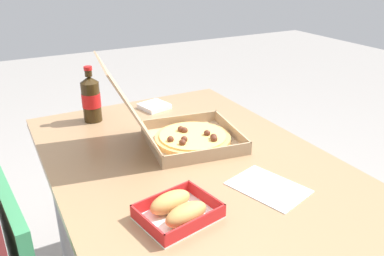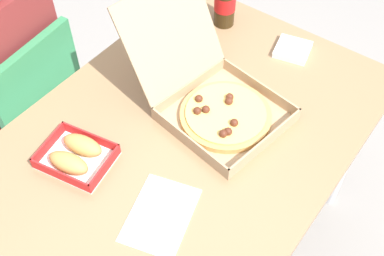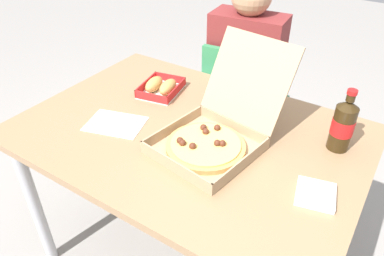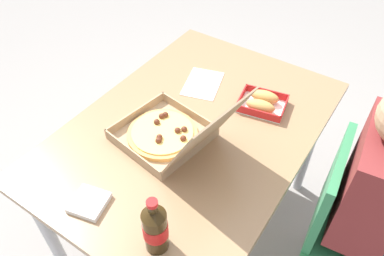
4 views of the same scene
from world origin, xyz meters
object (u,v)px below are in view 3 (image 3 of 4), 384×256
Objects in this scene: cola_bottle at (343,125)px; napkin_pile at (316,194)px; bread_side_box at (161,87)px; paper_menu at (116,124)px; pizza_box_open at (213,134)px; chair at (242,104)px; diner_person at (249,65)px.

cola_bottle reaches higher than napkin_pile.
bread_side_box is 0.29m from paper_menu.
pizza_box_open is 4.52× the size of napkin_pile.
pizza_box_open reaches higher than napkin_pile.
pizza_box_open is at bearing -28.04° from bread_side_box.
chair is at bearing 62.22° from paper_menu.
cola_bottle is at bearing 92.30° from napkin_pile.
cola_bottle is (0.36, 0.22, 0.05)m from pizza_box_open.
napkin_pile is at bearing -51.64° from chair.
napkin_pile is (0.75, -0.25, -0.02)m from bread_side_box.
paper_menu is at bearing -177.12° from napkin_pile.
cola_bottle is at bearing 30.97° from pizza_box_open.
pizza_box_open is 2.37× the size of paper_menu.
cola_bottle is at bearing -42.32° from diner_person.
paper_menu is (-0.37, -0.09, -0.04)m from pizza_box_open.
pizza_box_open reaches higher than paper_menu.
chair reaches higher than napkin_pile.
bread_side_box is 1.95× the size of napkin_pile.
paper_menu is at bearing -157.19° from cola_bottle.
diner_person is at bearing 74.60° from bread_side_box.
cola_bottle reaches higher than paper_menu.
pizza_box_open is at bearing -73.48° from diner_person.
napkin_pile is at bearing -13.87° from paper_menu.
bread_side_box is (-0.16, -0.50, 0.29)m from chair.
chair is 3.86× the size of bread_side_box.
cola_bottle is 0.28m from napkin_pile.
pizza_box_open reaches higher than bread_side_box.
cola_bottle is 2.04× the size of napkin_pile.
diner_person is at bearing 95.90° from chair.
diner_person reaches higher than chair.
chair is 0.99m from napkin_pile.
paper_menu is at bearing -88.97° from bread_side_box.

